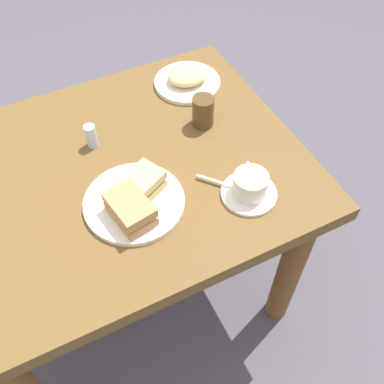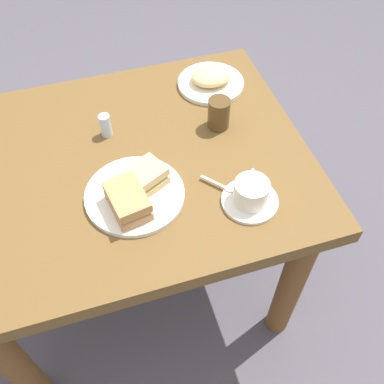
# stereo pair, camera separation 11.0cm
# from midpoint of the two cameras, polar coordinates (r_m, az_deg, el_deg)

# --- Properties ---
(ground_plane) EXTENTS (6.00, 6.00, 0.00)m
(ground_plane) POSITION_cam_midpoint_polar(r_m,az_deg,el_deg) (1.80, -8.50, -12.18)
(ground_plane) COLOR #4D4850
(dining_table) EXTENTS (1.02, 0.80, 0.71)m
(dining_table) POSITION_cam_midpoint_polar(r_m,az_deg,el_deg) (1.31, -11.42, -0.95)
(dining_table) COLOR brown
(dining_table) RESTS_ON ground_plane
(sandwich_plate) EXTENTS (0.26, 0.26, 0.01)m
(sandwich_plate) POSITION_cam_midpoint_polar(r_m,az_deg,el_deg) (1.13, -10.30, -1.49)
(sandwich_plate) COLOR silver
(sandwich_plate) RESTS_ON dining_table
(sandwich_front) EXTENTS (0.16, 0.13, 0.06)m
(sandwich_front) POSITION_cam_midpoint_polar(r_m,az_deg,el_deg) (1.11, -9.87, 0.33)
(sandwich_front) COLOR tan
(sandwich_front) RESTS_ON sandwich_plate
(sandwich_back) EXTENTS (0.10, 0.13, 0.06)m
(sandwich_back) POSITION_cam_midpoint_polar(r_m,az_deg,el_deg) (1.07, -10.96, -2.40)
(sandwich_back) COLOR tan
(sandwich_back) RESTS_ON sandwich_plate
(coffee_saucer) EXTENTS (0.15, 0.15, 0.01)m
(coffee_saucer) POSITION_cam_midpoint_polar(r_m,az_deg,el_deg) (1.13, 4.65, -0.37)
(coffee_saucer) COLOR silver
(coffee_saucer) RESTS_ON dining_table
(coffee_cup) EXTENTS (0.09, 0.11, 0.06)m
(coffee_cup) POSITION_cam_midpoint_polar(r_m,az_deg,el_deg) (1.10, 4.77, 0.91)
(coffee_cup) COLOR silver
(coffee_cup) RESTS_ON coffee_saucer
(spoon) EXTENTS (0.07, 0.08, 0.01)m
(spoon) POSITION_cam_midpoint_polar(r_m,az_deg,el_deg) (1.14, 0.93, 1.08)
(spoon) COLOR silver
(spoon) RESTS_ON coffee_saucer
(side_plate) EXTENTS (0.21, 0.21, 0.01)m
(side_plate) POSITION_cam_midpoint_polar(r_m,az_deg,el_deg) (1.45, -2.85, 13.91)
(side_plate) COLOR silver
(side_plate) RESTS_ON dining_table
(side_food_pile) EXTENTS (0.13, 0.11, 0.04)m
(side_food_pile) POSITION_cam_midpoint_polar(r_m,az_deg,el_deg) (1.43, -2.89, 14.83)
(side_food_pile) COLOR #E7BE78
(side_food_pile) RESTS_ON side_plate
(salt_shaker) EXTENTS (0.03, 0.03, 0.07)m
(salt_shaker) POSITION_cam_midpoint_polar(r_m,az_deg,el_deg) (1.27, -15.44, 6.89)
(salt_shaker) COLOR silver
(salt_shaker) RESTS_ON dining_table
(drinking_glass) EXTENTS (0.06, 0.06, 0.09)m
(drinking_glass) POSITION_cam_midpoint_polar(r_m,az_deg,el_deg) (1.28, -1.04, 10.31)
(drinking_glass) COLOR #50391D
(drinking_glass) RESTS_ON dining_table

